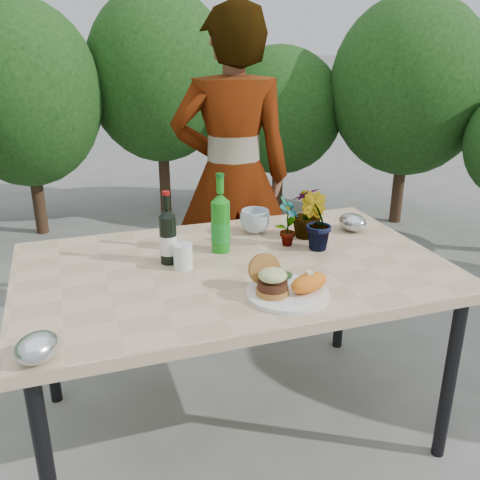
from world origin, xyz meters
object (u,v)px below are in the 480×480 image
object	(u,v)px
person	(232,178)
wine_bottle	(168,237)
patio_table	(233,278)
dinner_plate	(287,293)

from	to	relation	value
person	wine_bottle	bearing A→B (deg)	67.98
patio_table	person	bearing A→B (deg)	72.42
dinner_plate	person	distance (m)	1.16
wine_bottle	patio_table	bearing A→B (deg)	-40.84
wine_bottle	dinner_plate	bearing A→B (deg)	-68.51
patio_table	dinner_plate	distance (m)	0.32
dinner_plate	wine_bottle	distance (m)	0.52
dinner_plate	person	size ratio (longest dim) A/B	0.16
patio_table	wine_bottle	bearing A→B (deg)	156.24
dinner_plate	wine_bottle	xyz separation A→B (m)	(-0.32, 0.40, 0.10)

